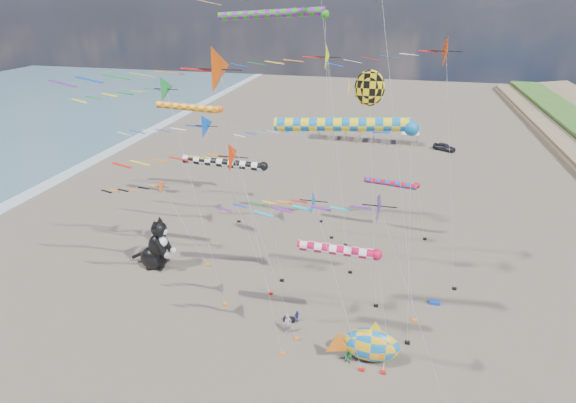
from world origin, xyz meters
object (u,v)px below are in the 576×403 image
at_px(cat_inflatable, 155,243).
at_px(child_green, 348,357).
at_px(parked_car, 444,147).
at_px(child_blue, 297,316).
at_px(person_adult, 288,324).
at_px(fish_inflatable, 370,345).

xyz_separation_m(cat_inflatable, child_green, (19.34, -8.22, -2.14)).
relative_size(cat_inflatable, parked_car, 1.42).
bearing_deg(parked_car, cat_inflatable, 175.09).
bearing_deg(child_blue, person_adult, -153.90).
bearing_deg(fish_inflatable, person_adult, 166.61).
bearing_deg(child_blue, parked_car, 24.39).
bearing_deg(parked_car, fish_inflatable, -160.83).
height_order(person_adult, parked_car, person_adult).
height_order(cat_inflatable, person_adult, cat_inflatable).
relative_size(cat_inflatable, person_adult, 3.22).
xyz_separation_m(fish_inflatable, parked_car, (8.80, 51.97, -0.83)).
bearing_deg(parked_car, child_blue, -167.97).
bearing_deg(child_blue, child_green, -86.92).
relative_size(person_adult, parked_car, 0.44).
bearing_deg(person_adult, child_green, -53.73).
xyz_separation_m(person_adult, child_green, (4.93, -2.08, -0.30)).
relative_size(fish_inflatable, parked_car, 1.44).
height_order(child_blue, parked_car, parked_car).
height_order(fish_inflatable, child_blue, fish_inflatable).
relative_size(fish_inflatable, person_adult, 3.27).
bearing_deg(child_green, fish_inflatable, 30.21).
distance_m(person_adult, child_blue, 1.55).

